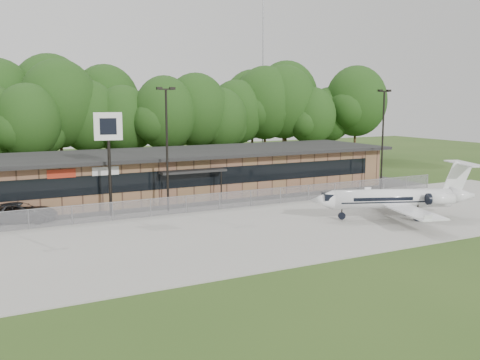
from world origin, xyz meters
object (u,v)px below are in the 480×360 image
pole_sign (108,137)px  terminal (190,172)px  business_jet (397,199)px  suv (20,213)px

pole_sign → terminal: bearing=45.3°
business_jet → suv: size_ratio=2.41×
suv → pole_sign: pole_sign is taller
business_jet → pole_sign: size_ratio=1.59×
terminal → business_jet: bearing=-62.1°
business_jet → pole_sign: pole_sign is taller
terminal → suv: 17.47m
terminal → pole_sign: 12.72m
terminal → business_jet: 20.85m
business_jet → pole_sign: 22.94m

